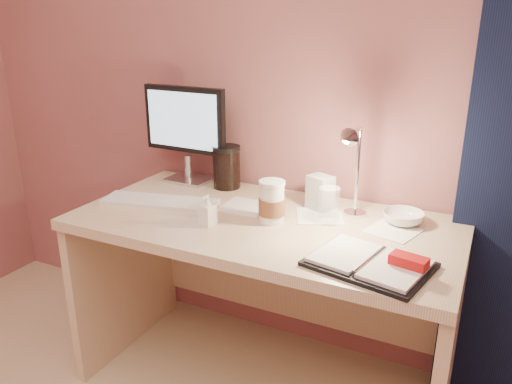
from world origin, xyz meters
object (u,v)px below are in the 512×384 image
at_px(product_box, 320,193).
at_px(keyboard, 160,202).
at_px(coffee_cup, 272,203).
at_px(lotion_bottle, 207,210).
at_px(desk_lamp, 353,164).
at_px(planner, 373,263).
at_px(monitor, 186,126).
at_px(clear_cup, 329,205).
at_px(bowl, 403,218).
at_px(desk, 271,266).
at_px(dark_jar, 227,169).

bearing_deg(product_box, keyboard, -135.73).
xyz_separation_m(coffee_cup, lotion_bottle, (-0.19, -0.13, -0.02)).
bearing_deg(desk_lamp, planner, -58.87).
height_order(coffee_cup, lotion_bottle, coffee_cup).
relative_size(keyboard, lotion_bottle, 4.10).
bearing_deg(monitor, clear_cup, -12.40).
height_order(clear_cup, product_box, product_box).
bearing_deg(desk_lamp, bowl, 29.12).
height_order(lotion_bottle, desk_lamp, desk_lamp).
height_order(monitor, bowl, monitor).
relative_size(monitor, bowl, 2.92).
height_order(coffee_cup, clear_cup, coffee_cup).
bearing_deg(desk, keyboard, -165.51).
distance_m(keyboard, coffee_cup, 0.48).
relative_size(bowl, product_box, 1.08).
bearing_deg(bowl, desk_lamp, -154.05).
relative_size(lotion_bottle, desk_lamp, 0.31).
bearing_deg(dark_jar, clear_cup, -19.87).
xyz_separation_m(coffee_cup, bowl, (0.43, 0.19, -0.05)).
bearing_deg(planner, dark_jar, 160.50).
height_order(desk, lotion_bottle, lotion_bottle).
bearing_deg(desk, bowl, 12.87).
distance_m(keyboard, dark_jar, 0.34).
relative_size(planner, lotion_bottle, 3.46).
relative_size(monitor, coffee_cup, 2.74).
distance_m(coffee_cup, bowl, 0.47).
xyz_separation_m(desk, desk_lamp, (0.29, 0.02, 0.45)).
distance_m(monitor, keyboard, 0.39).
distance_m(monitor, dark_jar, 0.26).
xyz_separation_m(planner, dark_jar, (-0.75, 0.46, 0.07)).
height_order(desk, dark_jar, dark_jar).
bearing_deg(product_box, lotion_bottle, -110.54).
distance_m(dark_jar, product_box, 0.46).
distance_m(lotion_bottle, product_box, 0.44).
distance_m(lotion_bottle, desk_lamp, 0.53).
relative_size(monitor, product_box, 3.16).
xyz_separation_m(lotion_bottle, product_box, (0.31, 0.32, 0.01)).
bearing_deg(planner, monitor, 166.24).
bearing_deg(monitor, bowl, -2.65).
height_order(monitor, clear_cup, monitor).
xyz_separation_m(desk, bowl, (0.47, 0.11, 0.25)).
distance_m(monitor, clear_cup, 0.77).
xyz_separation_m(coffee_cup, desk_lamp, (0.26, 0.11, 0.15)).
distance_m(desk, coffee_cup, 0.31).
distance_m(desk, dark_jar, 0.47).
xyz_separation_m(clear_cup, lotion_bottle, (-0.38, -0.21, -0.01)).
bearing_deg(monitor, dark_jar, 2.84).
distance_m(desk, keyboard, 0.51).
xyz_separation_m(monitor, keyboard, (0.06, -0.30, -0.25)).
bearing_deg(bowl, clear_cup, -156.42).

